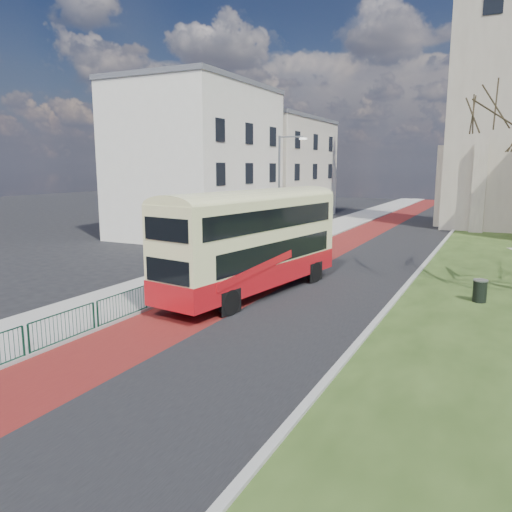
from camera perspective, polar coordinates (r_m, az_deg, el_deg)
The scene contains 12 objects.
ground at distance 19.27m, azimuth -6.95°, elevation -7.94°, with size 160.00×160.00×0.00m, color black.
road_carriageway at distance 36.79m, azimuth 12.45°, elevation 0.63°, with size 9.00×120.00×0.01m, color black.
bus_lane at distance 37.51m, azimuth 8.45°, elevation 0.94°, with size 3.40×120.00×0.01m, color #591414.
pavement_west at distance 38.82m, azimuth 3.12°, elevation 1.43°, with size 4.00×120.00×0.12m, color gray.
kerb_west at distance 38.09m, azimuth 5.88°, elevation 1.23°, with size 0.25×120.00×0.13m, color #999993.
kerb_east at distance 37.93m, azimuth 19.95°, elevation 0.63°, with size 0.25×80.00×0.13m, color #999993.
pedestrian_railing at distance 23.91m, azimuth -7.64°, elevation -2.99°, with size 0.07×24.00×1.12m.
street_block_near at distance 44.40m, azimuth -6.66°, elevation 10.84°, with size 10.30×14.30×13.00m.
street_block_far at distance 58.47m, azimuth 2.05°, elevation 10.00°, with size 10.30×16.30×11.50m.
streetlamp at distance 36.30m, azimuth 2.88°, elevation 8.02°, with size 2.13×0.18×8.00m.
bus at distance 23.29m, azimuth -0.28°, elevation 2.10°, with size 4.26×11.54×4.72m.
litter_bin at distance 24.27m, azimuth 24.21°, elevation -3.63°, with size 0.76×0.76×1.01m.
Camera 1 is at (10.16, -15.25, 5.98)m, focal length 35.00 mm.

